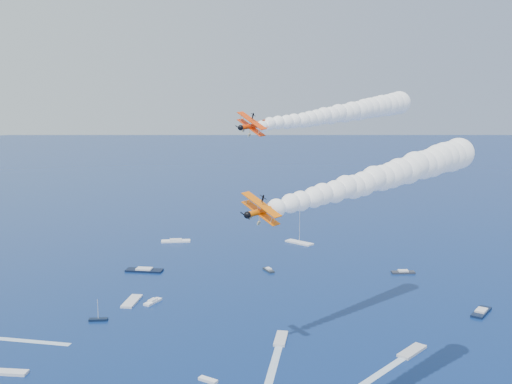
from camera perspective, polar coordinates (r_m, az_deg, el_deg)
biplane_lead at (r=130.96m, az=-0.37°, el=6.37°), size 9.17×11.13×8.75m
biplane_trail at (r=84.03m, az=0.58°, el=-1.84°), size 7.80×9.39×7.12m
smoke_trail_lead at (r=151.61m, az=7.94°, el=7.52°), size 59.41×25.72×10.77m
smoke_trail_trail at (r=105.50m, az=12.08°, el=1.46°), size 59.51×27.81×10.77m
spectator_boats at (r=202.71m, az=-10.39°, el=-9.98°), size 223.99×177.28×0.70m
boat_wakes at (r=154.08m, az=-5.33°, el=-16.42°), size 99.49×91.36×0.04m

